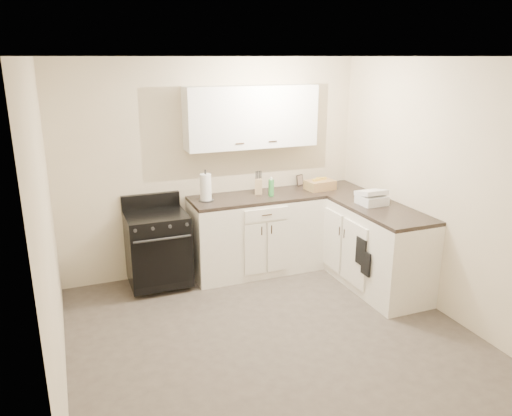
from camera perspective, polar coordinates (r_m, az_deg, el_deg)
name	(u,v)px	position (r m, az deg, el deg)	size (l,w,h in m)	color
floor	(273,338)	(4.78, 1.98, -14.64)	(3.60, 3.60, 0.00)	#473F38
ceiling	(276,57)	(4.07, 2.35, 16.91)	(3.60, 3.60, 0.00)	white
wall_back	(213,168)	(5.90, -4.91, 4.62)	(3.60, 3.60, 0.00)	beige
wall_right	(443,190)	(5.23, 20.55, 1.99)	(3.60, 3.60, 0.00)	beige
wall_left	(48,236)	(3.93, -22.68, -2.98)	(3.60, 3.60, 0.00)	beige
wall_front	(410,301)	(2.82, 17.21, -10.16)	(3.60, 3.60, 0.00)	beige
base_cabinets_back	(256,235)	(5.98, 0.03, -3.12)	(1.55, 0.60, 0.90)	white
base_cabinets_right	(363,241)	(5.92, 12.14, -3.75)	(0.60, 1.90, 0.90)	white
countertop_back	(256,197)	(5.84, 0.03, 1.21)	(1.55, 0.60, 0.04)	black
countertop_right	(366,202)	(5.77, 12.42, 0.63)	(0.60, 1.90, 0.04)	black
upper_cabinets	(251,117)	(5.80, -0.53, 10.38)	(1.55, 0.30, 0.70)	white
stove	(158,248)	(5.65, -11.14, -4.56)	(0.66, 0.56, 0.80)	black
knife_block	(259,186)	(5.88, 0.29, 2.49)	(0.09, 0.08, 0.19)	tan
paper_towel	(206,187)	(5.62, -5.77, 2.35)	(0.13, 0.13, 0.31)	white
soap_bottle	(271,188)	(5.80, 1.74, 2.30)	(0.06, 0.06, 0.19)	green
picture_frame	(300,180)	(6.32, 5.03, 3.20)	(0.11, 0.01, 0.14)	black
wicker_basket	(320,185)	(6.15, 7.32, 2.63)	(0.34, 0.23, 0.11)	#A8894F
countertop_grill	(372,200)	(5.63, 13.10, 0.93)	(0.28, 0.26, 0.10)	silver
oven_mitt_near	(366,264)	(5.33, 12.44, -6.22)	(0.02, 0.15, 0.26)	black
oven_mitt_far	(361,251)	(5.38, 11.91, -4.89)	(0.02, 0.17, 0.29)	black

